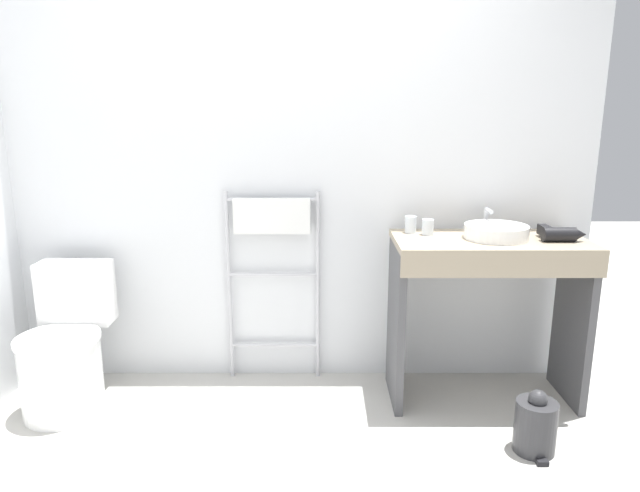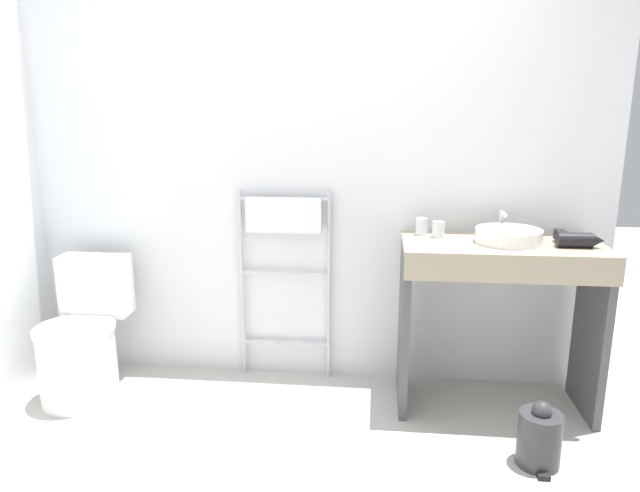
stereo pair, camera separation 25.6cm
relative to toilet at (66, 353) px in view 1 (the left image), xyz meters
name	(u,v)px [view 1 (the left image)]	position (x,y,z in m)	size (l,w,h in m)	color
wall_back	(293,161)	(1.17, 0.44, 0.95)	(3.33, 0.12, 2.50)	silver
toilet	(66,353)	(0.00, 0.00, 0.00)	(0.41, 0.56, 0.75)	white
towel_radiator	(273,243)	(1.06, 0.33, 0.51)	(0.53, 0.06, 1.09)	silver
vanity_counter	(488,293)	(2.19, 0.08, 0.30)	(0.98, 0.50, 0.89)	gray
sink_basin	(497,231)	(2.22, 0.10, 0.63)	(0.32, 0.32, 0.07)	white
faucet	(487,216)	(2.22, 0.27, 0.67)	(0.02, 0.10, 0.13)	silver
cup_near_wall	(411,225)	(1.80, 0.23, 0.63)	(0.06, 0.06, 0.09)	silver
cup_near_edge	(428,227)	(1.89, 0.19, 0.63)	(0.06, 0.06, 0.08)	silver
hair_dryer	(560,234)	(2.52, 0.05, 0.63)	(0.22, 0.18, 0.07)	black
trash_bin	(536,425)	(2.30, -0.41, -0.17)	(0.19, 0.22, 0.30)	#333335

